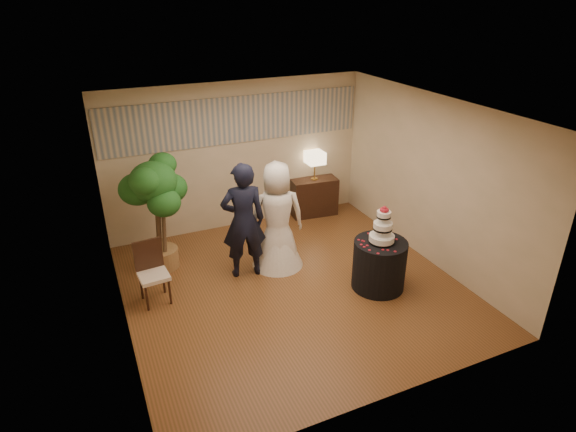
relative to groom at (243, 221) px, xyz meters
name	(u,v)px	position (x,y,z in m)	size (l,w,h in m)	color
floor	(293,287)	(0.54, -0.69, -0.96)	(5.00, 5.00, 0.00)	brown
ceiling	(293,110)	(0.54, -0.69, 1.84)	(5.00, 5.00, 0.00)	white
wall_back	(238,156)	(0.54, 1.81, 0.44)	(5.00, 0.06, 2.80)	beige
wall_front	(395,298)	(0.54, -3.19, 0.44)	(5.00, 0.06, 2.80)	beige
wall_left	(113,240)	(-1.96, -0.69, 0.44)	(0.06, 5.00, 2.80)	beige
wall_right	(431,181)	(3.04, -0.69, 0.44)	(0.06, 5.00, 2.80)	beige
mural_border	(236,120)	(0.54, 1.79, 1.14)	(4.90, 0.02, 0.85)	#99958C
groom	(243,221)	(0.00, 0.00, 0.00)	(0.70, 0.46, 1.93)	black
bride	(277,216)	(0.60, 0.05, -0.05)	(0.89, 0.86, 1.83)	white
cake_table	(379,265)	(1.77, -1.22, -0.57)	(0.82, 0.82, 0.79)	black
wedding_cake	(383,224)	(1.77, -1.22, 0.13)	(0.39, 0.39, 0.60)	white
console	(314,197)	(2.07, 1.60, -0.58)	(0.93, 0.41, 0.77)	black
table_lamp	(315,166)	(2.07, 1.60, 0.10)	(0.34, 0.34, 0.58)	beige
ficus_tree	(157,214)	(-1.19, 0.77, 0.02)	(0.93, 0.93, 1.96)	#1F5B1E
side_chair	(153,274)	(-1.48, -0.19, -0.49)	(0.44, 0.46, 0.95)	black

